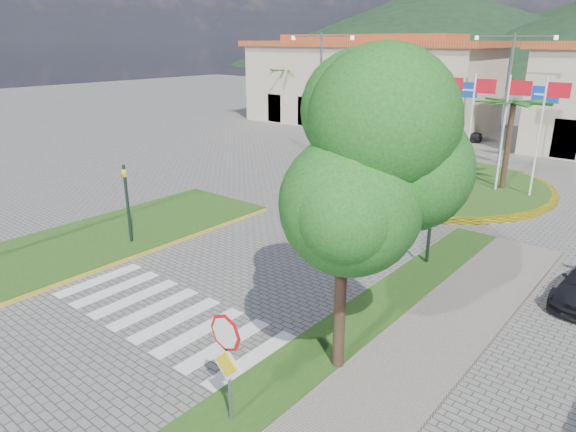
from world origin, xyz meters
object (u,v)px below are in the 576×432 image
Objects in this scene: white_van at (404,136)px; car_dark_a at (459,133)px; stop_sign at (227,353)px; roundabout_island at (430,183)px; deciduous_tree at (345,161)px; car_dark_b at (557,142)px.

car_dark_a reaches higher than white_van.
stop_sign reaches higher than car_dark_a.
deciduous_tree reaches higher than roundabout_island.
roundabout_island is 4.79× the size of stop_sign.
car_dark_a is at bearing 106.33° from roundabout_island.
roundabout_island is 1.87× the size of deciduous_tree.
car_dark_a is (-9.59, 30.97, -4.56)m from deciduous_tree.
roundabout_island reaches higher than white_van.
roundabout_island is 3.53× the size of car_dark_a.
white_van is (-12.55, 27.48, -4.64)m from deciduous_tree.
car_dark_a is at bearing 107.20° from deciduous_tree.
car_dark_b reaches higher than white_van.
white_van is at bearing 129.54° from car_dark_a.
stop_sign is (4.90, -20.04, 1.61)m from roundabout_island.
deciduous_tree is 1.78× the size of white_van.
stop_sign is 0.74× the size of car_dark_a.
car_dark_b is (10.07, 3.73, 0.16)m from white_van.
white_van is (-7.05, 10.48, 0.35)m from roundabout_island.
car_dark_b is (7.11, 0.24, 0.07)m from car_dark_a.
stop_sign is 0.64× the size of car_dark_b.
car_dark_b is at bearing -98.10° from car_dark_a.
white_van is 1.06× the size of car_dark_a.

